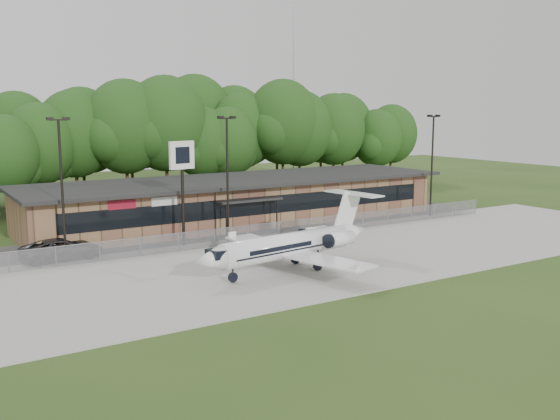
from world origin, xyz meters
TOP-DOWN VIEW (x-y plane):
  - ground at (0.00, 0.00)m, footprint 160.00×160.00m
  - apron at (0.00, 8.00)m, footprint 64.00×18.00m
  - parking_lot at (0.00, 19.50)m, footprint 50.00×9.00m
  - terminal at (-0.00, 23.94)m, footprint 41.00×11.65m
  - fence at (0.00, 15.00)m, footprint 46.00×0.04m
  - treeline at (0.00, 42.00)m, footprint 72.00×12.00m
  - radio_mast at (22.00, 48.00)m, footprint 0.20×0.20m
  - light_pole_left at (-18.00, 16.50)m, footprint 1.55×0.30m
  - light_pole_mid at (-5.00, 16.50)m, footprint 1.55×0.30m
  - light_pole_right at (18.00, 16.50)m, footprint 1.55×0.30m
  - business_jet at (-5.77, 5.74)m, footprint 14.73×13.18m
  - suv at (-18.11, 17.16)m, footprint 5.84×2.86m
  - pole_sign at (-8.80, 16.80)m, footprint 2.19×0.63m

SIDE VIEW (x-z plane):
  - ground at x=0.00m, z-range 0.00..0.00m
  - parking_lot at x=0.00m, z-range 0.00..0.06m
  - apron at x=0.00m, z-range 0.00..0.08m
  - fence at x=0.00m, z-range 0.02..1.54m
  - suv at x=-18.11m, z-range 0.00..1.60m
  - business_jet at x=-5.77m, z-range -0.71..4.25m
  - terminal at x=0.00m, z-range 0.03..4.33m
  - light_pole_left at x=-18.00m, z-range 0.86..11.09m
  - light_pole_mid at x=-5.00m, z-range 0.86..11.09m
  - light_pole_right at x=18.00m, z-range 0.86..11.09m
  - pole_sign at x=-8.80m, z-range 2.21..10.53m
  - treeline at x=0.00m, z-range 0.00..15.00m
  - radio_mast at x=22.00m, z-range 0.00..25.00m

